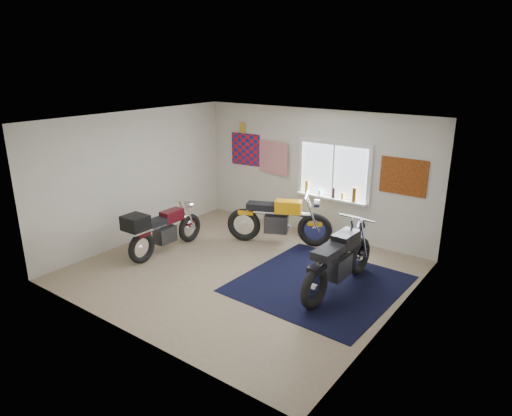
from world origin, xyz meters
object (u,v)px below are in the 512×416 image
Objects in this scene: navy_rug at (319,284)px; yellow_triumph at (278,221)px; black_chrome_bike at (339,262)px; maroon_tourer at (160,230)px.

yellow_triumph is (-1.59, 1.12, 0.48)m from navy_rug.
black_chrome_bike is at bearing 2.34° from navy_rug.
yellow_triumph is 2.22m from black_chrome_bike.
yellow_triumph is 1.08× the size of maroon_tourer.
maroon_tourer is (-3.13, -0.71, 0.50)m from navy_rug.
black_chrome_bike is (1.92, -1.11, 0.01)m from yellow_triumph.
yellow_triumph is at bearing -41.09° from maroon_tourer.
yellow_triumph is 0.94× the size of black_chrome_bike.
maroon_tourer reaches higher than navy_rug.
yellow_triumph reaches higher than navy_rug.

